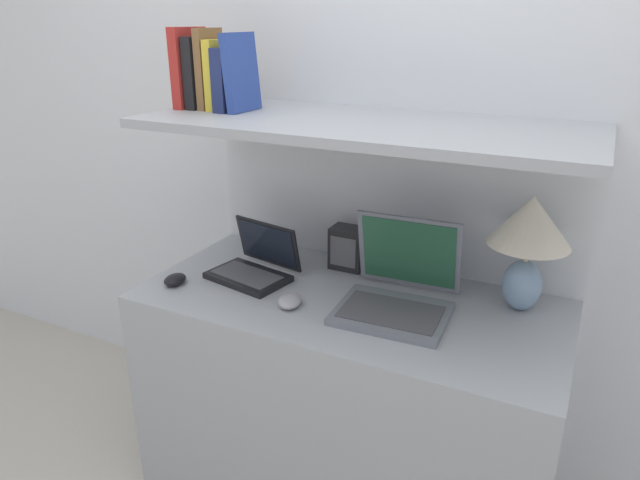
{
  "coord_description": "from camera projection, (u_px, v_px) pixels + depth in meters",
  "views": [
    {
      "loc": [
        0.64,
        -1.17,
        1.6
      ],
      "look_at": [
        -0.1,
        0.32,
        0.95
      ],
      "focal_mm": 32.0,
      "sensor_mm": 36.0,
      "label": 1
    }
  ],
  "objects": [
    {
      "name": "computer_mouse",
      "position": [
        290.0,
        301.0,
        1.75
      ],
      "size": [
        0.1,
        0.12,
        0.03
      ],
      "color": "#99999E",
      "rests_on": "desk"
    },
    {
      "name": "book_black",
      "position": [
        200.0,
        73.0,
        1.86
      ],
      "size": [
        0.04,
        0.14,
        0.23
      ],
      "color": "black",
      "rests_on": "shelf"
    },
    {
      "name": "laptop_large",
      "position": [
        397.0,
        292.0,
        1.72
      ],
      "size": [
        0.34,
        0.34,
        0.27
      ],
      "color": "slate",
      "rests_on": "desk"
    },
    {
      "name": "shelf",
      "position": [
        362.0,
        126.0,
        1.67
      ],
      "size": [
        1.33,
        0.57,
        0.03
      ],
      "color": "#999EA3",
      "rests_on": "back_riser"
    },
    {
      "name": "book_brown",
      "position": [
        210.0,
        69.0,
        1.84
      ],
      "size": [
        0.03,
        0.12,
        0.25
      ],
      "color": "brown",
      "rests_on": "shelf"
    },
    {
      "name": "table_lamp",
      "position": [
        529.0,
        234.0,
        1.65
      ],
      "size": [
        0.24,
        0.24,
        0.36
      ],
      "color": "#7593B2",
      "rests_on": "desk"
    },
    {
      "name": "router_box",
      "position": [
        348.0,
        248.0,
        2.0
      ],
      "size": [
        0.12,
        0.09,
        0.15
      ],
      "color": "black",
      "rests_on": "desk"
    },
    {
      "name": "wall_back",
      "position": [
        396.0,
        142.0,
        1.96
      ],
      "size": [
        6.0,
        0.05,
        2.4
      ],
      "color": "silver",
      "rests_on": "ground_plane"
    },
    {
      "name": "second_mouse",
      "position": [
        175.0,
        280.0,
        1.89
      ],
      "size": [
        0.07,
        0.09,
        0.03
      ],
      "color": "black",
      "rests_on": "desk"
    },
    {
      "name": "back_riser",
      "position": [
        384.0,
        292.0,
        2.13
      ],
      "size": [
        1.33,
        0.04,
        1.29
      ],
      "color": "silver",
      "rests_on": "ground_plane"
    },
    {
      "name": "desk",
      "position": [
        347.0,
        400.0,
        1.94
      ],
      "size": [
        1.33,
        0.63,
        0.77
      ],
      "color": "#999EA3",
      "rests_on": "ground_plane"
    },
    {
      "name": "laptop_small",
      "position": [
        255.0,
        266.0,
        1.94
      ],
      "size": [
        0.3,
        0.26,
        0.18
      ],
      "color": "black",
      "rests_on": "desk"
    },
    {
      "name": "book_blue",
      "position": [
        241.0,
        73.0,
        1.79
      ],
      "size": [
        0.05,
        0.16,
        0.24
      ],
      "color": "#284293",
      "rests_on": "shelf"
    },
    {
      "name": "book_navy",
      "position": [
        231.0,
        79.0,
        1.81
      ],
      "size": [
        0.04,
        0.16,
        0.19
      ],
      "color": "navy",
      "rests_on": "shelf"
    },
    {
      "name": "book_red",
      "position": [
        189.0,
        68.0,
        1.87
      ],
      "size": [
        0.04,
        0.16,
        0.25
      ],
      "color": "#A82823",
      "rests_on": "shelf"
    },
    {
      "name": "book_yellow",
      "position": [
        219.0,
        75.0,
        1.83
      ],
      "size": [
        0.03,
        0.13,
        0.22
      ],
      "color": "gold",
      "rests_on": "shelf"
    }
  ]
}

